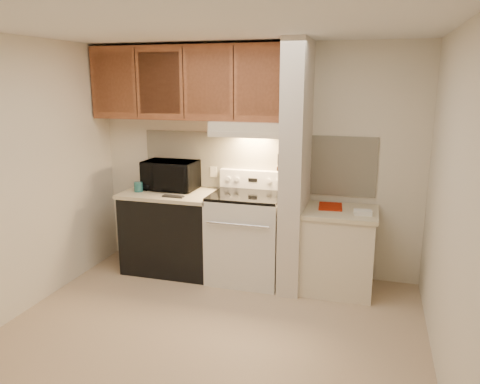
% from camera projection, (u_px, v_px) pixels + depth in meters
% --- Properties ---
extents(floor, '(3.60, 3.60, 0.00)m').
position_uv_depth(floor, '(211.00, 331.00, 4.05)').
color(floor, '#C7AB8A').
rests_on(floor, ground).
extents(ceiling, '(3.60, 3.60, 0.00)m').
position_uv_depth(ceiling, '(206.00, 27.00, 3.47)').
color(ceiling, white).
rests_on(ceiling, wall_back).
extents(wall_back, '(3.60, 2.50, 0.02)m').
position_uv_depth(wall_back, '(255.00, 161.00, 5.16)').
color(wall_back, silver).
rests_on(wall_back, floor).
extents(wall_left, '(0.02, 3.00, 2.50)m').
position_uv_depth(wall_left, '(23.00, 178.00, 4.25)').
color(wall_left, silver).
rests_on(wall_left, floor).
extents(wall_right, '(0.02, 3.00, 2.50)m').
position_uv_depth(wall_right, '(451.00, 207.00, 3.27)').
color(wall_right, silver).
rests_on(wall_right, floor).
extents(backsplash, '(2.60, 0.02, 0.63)m').
position_uv_depth(backsplash, '(255.00, 162.00, 5.15)').
color(backsplash, white).
rests_on(backsplash, wall_back).
extents(range_body, '(0.76, 0.65, 0.92)m').
position_uv_depth(range_body, '(247.00, 238.00, 5.02)').
color(range_body, silver).
rests_on(range_body, floor).
extents(oven_window, '(0.50, 0.01, 0.30)m').
position_uv_depth(oven_window, '(238.00, 244.00, 4.72)').
color(oven_window, black).
rests_on(oven_window, range_body).
extents(oven_handle, '(0.65, 0.02, 0.02)m').
position_uv_depth(oven_handle, '(237.00, 225.00, 4.63)').
color(oven_handle, silver).
rests_on(oven_handle, range_body).
extents(cooktop, '(0.74, 0.64, 0.03)m').
position_uv_depth(cooktop, '(247.00, 195.00, 4.91)').
color(cooktop, black).
rests_on(cooktop, range_body).
extents(range_backguard, '(0.76, 0.08, 0.20)m').
position_uv_depth(range_backguard, '(254.00, 179.00, 5.15)').
color(range_backguard, silver).
rests_on(range_backguard, range_body).
extents(range_display, '(0.10, 0.01, 0.04)m').
position_uv_depth(range_display, '(253.00, 180.00, 5.11)').
color(range_display, black).
rests_on(range_display, range_backguard).
extents(range_knob_left_outer, '(0.05, 0.02, 0.05)m').
position_uv_depth(range_knob_left_outer, '(228.00, 179.00, 5.18)').
color(range_knob_left_outer, silver).
rests_on(range_knob_left_outer, range_backguard).
extents(range_knob_left_inner, '(0.05, 0.02, 0.05)m').
position_uv_depth(range_knob_left_inner, '(237.00, 179.00, 5.16)').
color(range_knob_left_inner, silver).
rests_on(range_knob_left_inner, range_backguard).
extents(range_knob_right_inner, '(0.05, 0.02, 0.05)m').
position_uv_depth(range_knob_right_inner, '(269.00, 181.00, 5.06)').
color(range_knob_right_inner, silver).
rests_on(range_knob_right_inner, range_backguard).
extents(range_knob_right_outer, '(0.05, 0.02, 0.05)m').
position_uv_depth(range_knob_right_outer, '(278.00, 182.00, 5.03)').
color(range_knob_right_outer, silver).
rests_on(range_knob_right_outer, range_backguard).
extents(dishwasher_front, '(1.00, 0.63, 0.87)m').
position_uv_depth(dishwasher_front, '(172.00, 233.00, 5.27)').
color(dishwasher_front, black).
rests_on(dishwasher_front, floor).
extents(left_countertop, '(1.04, 0.67, 0.04)m').
position_uv_depth(left_countertop, '(170.00, 194.00, 5.17)').
color(left_countertop, beige).
rests_on(left_countertop, dishwasher_front).
extents(spoon_rest, '(0.23, 0.08, 0.02)m').
position_uv_depth(spoon_rest, '(173.00, 196.00, 4.94)').
color(spoon_rest, black).
rests_on(spoon_rest, left_countertop).
extents(teal_jar, '(0.10, 0.10, 0.11)m').
position_uv_depth(teal_jar, '(138.00, 187.00, 5.18)').
color(teal_jar, '#256869').
rests_on(teal_jar, left_countertop).
extents(outlet, '(0.08, 0.01, 0.12)m').
position_uv_depth(outlet, '(214.00, 172.00, 5.30)').
color(outlet, beige).
rests_on(outlet, backsplash).
extents(microwave, '(0.59, 0.41, 0.33)m').
position_uv_depth(microwave, '(171.00, 175.00, 5.27)').
color(microwave, black).
rests_on(microwave, left_countertop).
extents(partition_pillar, '(0.22, 0.70, 2.50)m').
position_uv_depth(partition_pillar, '(296.00, 168.00, 4.69)').
color(partition_pillar, beige).
rests_on(partition_pillar, floor).
extents(pillar_trim, '(0.01, 0.70, 0.04)m').
position_uv_depth(pillar_trim, '(284.00, 163.00, 4.71)').
color(pillar_trim, '#965331').
rests_on(pillar_trim, partition_pillar).
extents(knife_strip, '(0.02, 0.42, 0.04)m').
position_uv_depth(knife_strip, '(283.00, 162.00, 4.66)').
color(knife_strip, black).
rests_on(knife_strip, partition_pillar).
extents(knife_blade_a, '(0.01, 0.03, 0.16)m').
position_uv_depth(knife_blade_a, '(279.00, 174.00, 4.55)').
color(knife_blade_a, silver).
rests_on(knife_blade_a, knife_strip).
extents(knife_handle_a, '(0.02, 0.02, 0.10)m').
position_uv_depth(knife_handle_a, '(279.00, 159.00, 4.51)').
color(knife_handle_a, black).
rests_on(knife_handle_a, knife_strip).
extents(knife_blade_b, '(0.01, 0.04, 0.18)m').
position_uv_depth(knife_blade_b, '(280.00, 174.00, 4.62)').
color(knife_blade_b, silver).
rests_on(knife_blade_b, knife_strip).
extents(knife_handle_b, '(0.02, 0.02, 0.10)m').
position_uv_depth(knife_handle_b, '(280.00, 158.00, 4.57)').
color(knife_handle_b, black).
rests_on(knife_handle_b, knife_strip).
extents(knife_blade_c, '(0.01, 0.04, 0.20)m').
position_uv_depth(knife_blade_c, '(282.00, 174.00, 4.69)').
color(knife_blade_c, silver).
rests_on(knife_blade_c, knife_strip).
extents(knife_handle_c, '(0.02, 0.02, 0.10)m').
position_uv_depth(knife_handle_c, '(282.00, 157.00, 4.65)').
color(knife_handle_c, black).
rests_on(knife_handle_c, knife_strip).
extents(knife_blade_d, '(0.01, 0.04, 0.16)m').
position_uv_depth(knife_blade_d, '(283.00, 170.00, 4.76)').
color(knife_blade_d, silver).
rests_on(knife_blade_d, knife_strip).
extents(knife_handle_d, '(0.02, 0.02, 0.10)m').
position_uv_depth(knife_handle_d, '(284.00, 155.00, 4.74)').
color(knife_handle_d, black).
rests_on(knife_handle_d, knife_strip).
extents(knife_blade_e, '(0.01, 0.04, 0.18)m').
position_uv_depth(knife_blade_e, '(285.00, 170.00, 4.85)').
color(knife_blade_e, silver).
rests_on(knife_blade_e, knife_strip).
extents(knife_handle_e, '(0.02, 0.02, 0.10)m').
position_uv_depth(knife_handle_e, '(285.00, 155.00, 4.79)').
color(knife_handle_e, black).
rests_on(knife_handle_e, knife_strip).
extents(oven_mitt, '(0.03, 0.09, 0.22)m').
position_uv_depth(oven_mitt, '(286.00, 171.00, 4.90)').
color(oven_mitt, gray).
rests_on(oven_mitt, partition_pillar).
extents(right_cab_base, '(0.70, 0.60, 0.81)m').
position_uv_depth(right_cab_base, '(338.00, 252.00, 4.77)').
color(right_cab_base, beige).
rests_on(right_cab_base, floor).
extents(right_countertop, '(0.74, 0.64, 0.04)m').
position_uv_depth(right_countertop, '(340.00, 212.00, 4.67)').
color(right_countertop, beige).
rests_on(right_countertop, right_cab_base).
extents(red_folder, '(0.26, 0.34, 0.01)m').
position_uv_depth(red_folder, '(330.00, 206.00, 4.78)').
color(red_folder, '#A91E06').
rests_on(red_folder, right_countertop).
extents(white_box, '(0.18, 0.13, 0.04)m').
position_uv_depth(white_box, '(363.00, 212.00, 4.50)').
color(white_box, white).
rests_on(white_box, right_countertop).
extents(range_hood, '(0.78, 0.44, 0.15)m').
position_uv_depth(range_hood, '(250.00, 128.00, 4.87)').
color(range_hood, beige).
rests_on(range_hood, upper_cabinets).
extents(hood_lip, '(0.78, 0.04, 0.06)m').
position_uv_depth(hood_lip, '(245.00, 135.00, 4.68)').
color(hood_lip, beige).
rests_on(hood_lip, range_hood).
extents(upper_cabinets, '(2.18, 0.33, 0.77)m').
position_uv_depth(upper_cabinets, '(189.00, 83.00, 4.99)').
color(upper_cabinets, '#965331').
rests_on(upper_cabinets, wall_back).
extents(cab_door_a, '(0.46, 0.01, 0.63)m').
position_uv_depth(cab_door_a, '(113.00, 83.00, 5.06)').
color(cab_door_a, '#965331').
rests_on(cab_door_a, upper_cabinets).
extents(cab_gap_a, '(0.01, 0.01, 0.73)m').
position_uv_depth(cab_gap_a, '(136.00, 83.00, 4.99)').
color(cab_gap_a, black).
rests_on(cab_gap_a, upper_cabinets).
extents(cab_door_b, '(0.46, 0.01, 0.63)m').
position_uv_depth(cab_door_b, '(159.00, 83.00, 4.91)').
color(cab_door_b, '#965331').
rests_on(cab_door_b, upper_cabinets).
extents(cab_gap_b, '(0.01, 0.01, 0.73)m').
position_uv_depth(cab_gap_b, '(183.00, 83.00, 4.84)').
color(cab_gap_b, black).
rests_on(cab_gap_b, upper_cabinets).
extents(cab_door_c, '(0.46, 0.01, 0.63)m').
position_uv_depth(cab_door_c, '(208.00, 83.00, 4.77)').
color(cab_door_c, '#965331').
rests_on(cab_door_c, upper_cabinets).
extents(cab_gap_c, '(0.01, 0.01, 0.73)m').
position_uv_depth(cab_gap_c, '(234.00, 83.00, 4.69)').
color(cab_gap_c, black).
rests_on(cab_gap_c, upper_cabinets).
extents(cab_door_d, '(0.46, 0.01, 0.63)m').
position_uv_depth(cab_door_d, '(260.00, 83.00, 4.62)').
color(cab_door_d, '#965331').
rests_on(cab_door_d, upper_cabinets).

